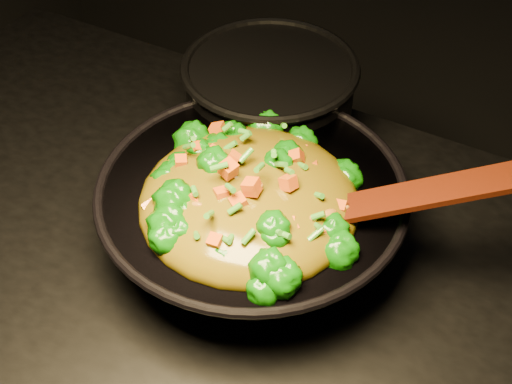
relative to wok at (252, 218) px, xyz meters
The scene contains 4 objects.
wok is the anchor object (origin of this frame).
stir_fry 0.10m from the wok, 68.08° to the right, with size 0.26×0.26×0.09m, color #0F5906, non-canonical shape.
spatula 0.21m from the wok, ahead, with size 0.28×0.04×0.01m, color #321707.
back_pot 0.22m from the wok, 112.28° to the left, with size 0.24×0.24×0.14m, color black.
Camera 1 is at (0.36, -0.42, 1.60)m, focal length 50.00 mm.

